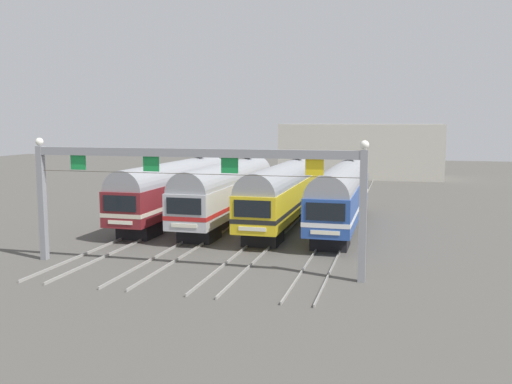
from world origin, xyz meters
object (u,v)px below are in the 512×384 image
commuter_train_maroon (175,188)px  catenary_gantry (190,174)px  commuter_train_yellow (283,191)px  commuter_train_blue (341,193)px  commuter_train_stainless (228,189)px

commuter_train_maroon → catenary_gantry: size_ratio=0.98×
commuter_train_yellow → commuter_train_blue: same height
commuter_train_stainless → catenary_gantry: (2.19, -13.50, 2.45)m
commuter_train_stainless → commuter_train_yellow: (4.37, 0.00, 0.00)m
commuter_train_maroon → commuter_train_stainless: size_ratio=1.00×
commuter_train_yellow → commuter_train_blue: bearing=0.0°
commuter_train_stainless → catenary_gantry: catenary_gantry is taller
commuter_train_maroon → commuter_train_yellow: bearing=0.0°
commuter_train_yellow → catenary_gantry: 13.89m
commuter_train_yellow → commuter_train_stainless: bearing=180.0°
commuter_train_stainless → commuter_train_blue: (8.75, 0.00, 0.00)m
commuter_train_blue → catenary_gantry: bearing=-115.9°
commuter_train_maroon → commuter_train_yellow: size_ratio=1.00×
commuter_train_yellow → catenary_gantry: bearing=-99.2°
commuter_train_stainless → commuter_train_blue: same height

